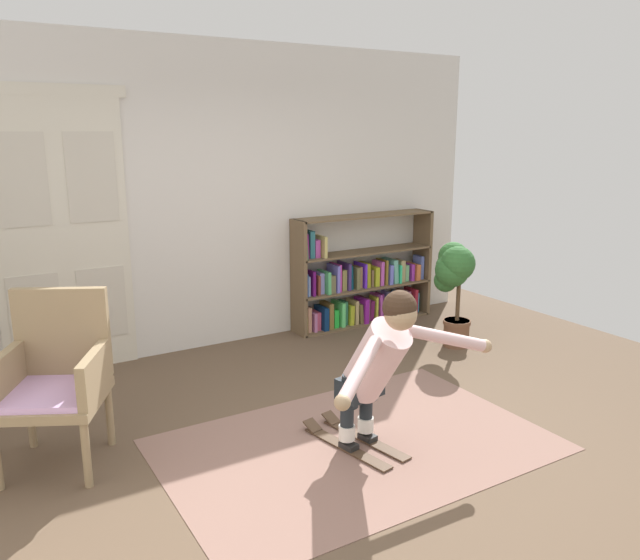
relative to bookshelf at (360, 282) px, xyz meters
name	(u,v)px	position (x,y,z in m)	size (l,w,h in m)	color
ground_plane	(370,452)	(-1.56, -2.39, -0.46)	(7.20, 7.20, 0.00)	brown
back_wall	(215,198)	(-1.56, 0.21, 0.99)	(6.00, 0.10, 2.90)	silver
double_door	(62,234)	(-2.97, 0.15, 0.77)	(1.22, 0.05, 2.45)	beige
rug	(356,445)	(-1.59, -2.26, -0.46)	(2.57, 1.69, 0.01)	#856256
bookshelf	(360,282)	(0.00, 0.00, 0.00)	(1.67, 0.30, 1.20)	brown
wicker_chair	(55,375)	(-3.32, -1.44, 0.12)	(0.81, 0.81, 1.10)	#927A58
potted_plant	(453,275)	(0.35, -1.07, 0.26)	(0.40, 0.44, 1.02)	brown
skis_pair	(353,440)	(-1.59, -2.23, -0.44)	(0.41, 0.82, 0.07)	#4C3626
person_skier	(379,359)	(-1.55, -2.45, 0.21)	(1.39, 0.82, 1.08)	white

